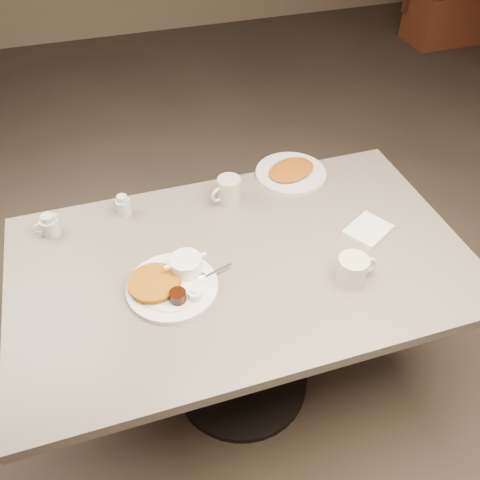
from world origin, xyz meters
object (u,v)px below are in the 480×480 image
object	(u,v)px
coffee_mug_near	(353,269)
creamer_right	(123,206)
creamer_left	(50,225)
hash_plate	(291,172)
diner_table	(242,293)
coffee_mug_far	(228,190)
main_plate	(172,281)

from	to	relation	value
coffee_mug_near	creamer_right	world-z (taller)	coffee_mug_near
creamer_left	creamer_right	world-z (taller)	same
creamer_left	hash_plate	distance (m)	0.92
coffee_mug_near	creamer_right	bearing A→B (deg)	139.87
diner_table	coffee_mug_near	bearing A→B (deg)	-31.67
coffee_mug_near	creamer_left	world-z (taller)	coffee_mug_near
coffee_mug_far	creamer_left	size ratio (longest dim) A/B	1.40
creamer_right	hash_plate	distance (m)	0.67
diner_table	creamer_right	xyz separation A→B (m)	(-0.34, 0.35, 0.21)
main_plate	creamer_left	world-z (taller)	creamer_left
main_plate	creamer_right	size ratio (longest dim) A/B	4.59
main_plate	coffee_mug_far	world-z (taller)	coffee_mug_far
coffee_mug_near	main_plate	bearing A→B (deg)	165.41
hash_plate	coffee_mug_near	bearing A→B (deg)	-92.43
coffee_mug_near	hash_plate	bearing A→B (deg)	87.57
diner_table	hash_plate	xyz separation A→B (m)	(0.33, 0.39, 0.18)
diner_table	main_plate	distance (m)	0.31
diner_table	coffee_mug_near	size ratio (longest dim) A/B	10.96
creamer_right	diner_table	bearing A→B (deg)	-46.34
coffee_mug_far	creamer_left	xyz separation A→B (m)	(-0.64, 0.01, -0.01)
diner_table	main_plate	size ratio (longest dim) A/B	4.09
main_plate	creamer_right	bearing A→B (deg)	103.40
creamer_right	hash_plate	bearing A→B (deg)	3.33
coffee_mug_near	creamer_right	distance (m)	0.84
creamer_left	diner_table	bearing A→B (deg)	-28.42
coffee_mug_far	creamer_left	world-z (taller)	coffee_mug_far
diner_table	main_plate	xyz separation A→B (m)	(-0.24, -0.05, 0.19)
creamer_right	coffee_mug_far	bearing A→B (deg)	-6.85
diner_table	main_plate	world-z (taller)	main_plate
creamer_left	hash_plate	world-z (taller)	creamer_left
coffee_mug_far	creamer_left	distance (m)	0.64
main_plate	coffee_mug_far	size ratio (longest dim) A/B	2.77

